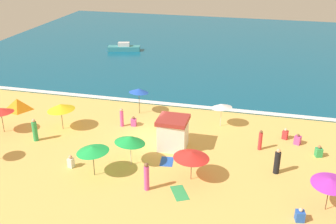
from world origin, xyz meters
TOP-DOWN VIEW (x-y plane):
  - ground_plane at (0.00, 0.00)m, footprint 60.00×60.00m
  - ocean_water at (0.00, 28.00)m, footprint 60.00×44.00m
  - wave_breaker_foam at (0.00, 6.30)m, footprint 57.00×0.70m
  - lifeguard_cabana at (2.17, -1.47)m, footprint 2.18×2.16m
  - beach_umbrella_0 at (4.30, -5.33)m, footprint 2.95×2.94m
  - beach_umbrella_1 at (-2.12, 3.83)m, footprint 2.34×2.35m
  - beach_umbrella_3 at (5.12, 2.99)m, footprint 2.34×2.33m
  - beach_umbrella_4 at (-7.18, -0.64)m, footprint 2.52×2.50m
  - beach_umbrella_5 at (-0.02, -4.56)m, footprint 2.95×2.94m
  - beach_umbrella_6 at (-11.48, -2.29)m, footprint 2.67×2.66m
  - beach_umbrella_7 at (12.37, -6.51)m, footprint 2.41×2.43m
  - beach_umbrella_8 at (-1.91, -6.39)m, footprint 2.48×2.46m
  - beach_tent at (-12.80, 1.72)m, footprint 2.39×2.16m
  - beachgoer_0 at (1.89, -7.13)m, footprint 0.44×0.44m
  - beachgoer_1 at (8.40, -0.25)m, footprint 0.38×0.38m
  - beachgoer_2 at (10.22, 1.95)m, footprint 0.49×0.49m
  - beachgoer_3 at (10.89, -7.89)m, footprint 0.55×0.55m
  - beachgoer_4 at (11.11, 1.30)m, footprint 0.58×0.58m
  - beachgoer_5 at (-2.71, 0.99)m, footprint 0.41×0.41m
  - beachgoer_6 at (-8.21, -2.99)m, footprint 0.50×0.50m
  - beachgoer_7 at (-3.85, -5.86)m, footprint 0.43×0.43m
  - beachgoer_8 at (-1.81, 1.31)m, footprint 0.45×0.45m
  - beachgoer_9 at (12.48, -0.26)m, footprint 0.56×0.56m
  - beachgoer_11 at (9.60, -3.21)m, footprint 0.55×0.55m
  - beach_towel_0 at (3.93, -7.00)m, footprint 1.50×1.82m
  - beach_towel_2 at (2.26, -3.60)m, footprint 1.05×1.43m
  - small_boat_0 at (-10.45, 22.87)m, footprint 4.43×2.24m

SIDE VIEW (x-z plane):
  - ground_plane at x=0.00m, z-range 0.00..0.00m
  - beach_towel_0 at x=3.93m, z-range 0.00..0.01m
  - beach_towel_2 at x=2.26m, z-range 0.00..0.01m
  - ocean_water at x=0.00m, z-range 0.00..0.10m
  - wave_breaker_foam at x=0.00m, z-range 0.10..0.11m
  - beachgoer_3 at x=10.89m, z-range -0.08..0.75m
  - beachgoer_4 at x=11.11m, z-range -0.07..0.77m
  - beachgoer_8 at x=-1.81m, z-range -0.06..0.77m
  - beachgoer_9 at x=12.48m, z-range -0.07..0.80m
  - beachgoer_2 at x=10.22m, z-range -0.06..0.82m
  - beachgoer_7 at x=-3.85m, z-range -0.05..0.84m
  - small_boat_0 at x=-10.45m, z-range -0.07..1.05m
  - beach_tent at x=-12.80m, z-range 0.00..1.14m
  - beachgoer_1 at x=8.40m, z-range -0.03..1.53m
  - beachgoer_5 at x=-2.71m, z-range -0.02..1.56m
  - beachgoer_11 at x=9.60m, z-range -0.06..1.73m
  - beachgoer_6 at x=-8.21m, z-range -0.06..1.73m
  - beachgoer_0 at x=1.89m, z-range -0.03..1.86m
  - lifeguard_cabana at x=2.17m, z-range 0.02..2.38m
  - beach_umbrella_0 at x=4.30m, z-range 0.76..2.80m
  - beach_umbrella_3 at x=5.12m, z-range 0.77..2.82m
  - beach_umbrella_6 at x=-11.48m, z-range 0.78..2.93m
  - beach_umbrella_4 at x=-7.18m, z-range 0.79..3.02m
  - beach_umbrella_7 at x=12.37m, z-range 0.82..2.99m
  - beach_umbrella_8 at x=-1.91m, z-range 0.83..3.01m
  - beach_umbrella_5 at x=-0.02m, z-range 0.79..3.07m
  - beach_umbrella_1 at x=-2.12m, z-range 0.93..3.33m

